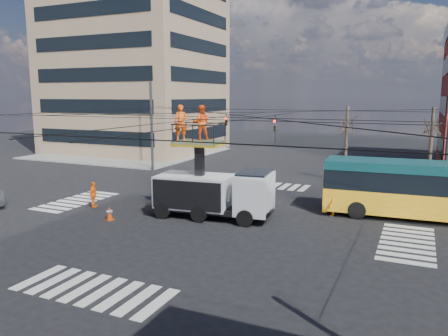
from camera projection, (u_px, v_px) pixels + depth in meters
ground at (215, 218)px, 24.48m from camera, size 120.00×120.00×0.00m
sidewalk_nw at (131, 153)px, 51.86m from camera, size 18.00×18.00×0.12m
crosswalks at (215, 218)px, 24.48m from camera, size 22.40×22.40×0.02m
building_tower at (135, 27)px, 52.47m from camera, size 18.06×16.06×30.00m
overhead_network at (216, 142)px, 24.17m from camera, size 24.24×24.24×8.00m
tree_a at (347, 124)px, 33.85m from camera, size 2.00×2.00×6.00m
tree_b at (432, 126)px, 31.42m from camera, size 2.00×2.00×6.00m
utility_truck at (213, 181)px, 24.45m from camera, size 7.20×3.22×6.32m
city_bus at (444, 190)px, 23.69m from camera, size 12.78×3.33×3.20m
traffic_cone at (110, 213)px, 24.10m from camera, size 0.36×0.36×0.77m
worker_ground at (93, 195)px, 26.79m from camera, size 0.67×1.01×1.60m
flagger at (332, 201)px, 24.93m from camera, size 0.70×1.16×1.76m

